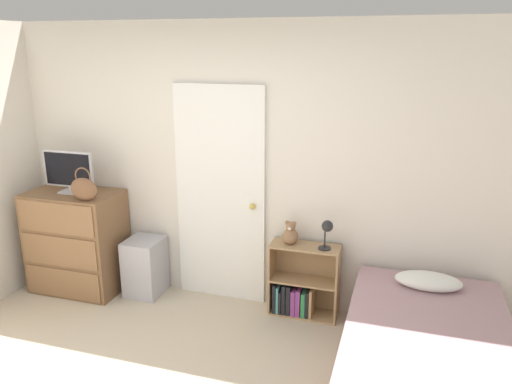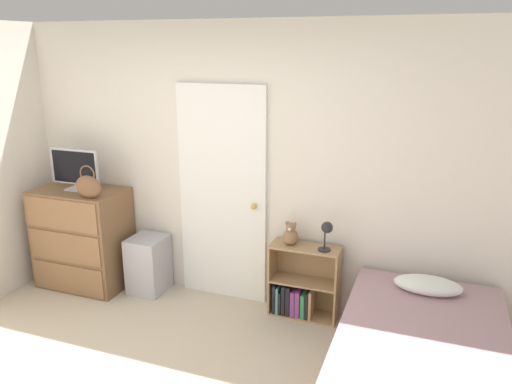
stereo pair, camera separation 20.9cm
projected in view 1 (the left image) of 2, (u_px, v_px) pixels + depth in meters
The scene contains 10 objects.
wall_back at pixel (227, 167), 4.53m from camera, with size 10.00×0.06×2.55m.
door_closed at pixel (220, 196), 4.57m from camera, with size 0.85×0.09×2.02m.
dresser at pixel (77, 241), 4.87m from camera, with size 0.87×0.54×0.99m.
tv at pixel (68, 171), 4.68m from camera, with size 0.52×0.16×0.40m.
handbag at pixel (84, 189), 4.45m from camera, with size 0.27×0.09×0.31m.
storage_bin at pixel (145, 267), 4.82m from camera, with size 0.33×0.36×0.56m.
bookshelf at pixel (300, 288), 4.45m from camera, with size 0.61×0.24×0.67m.
teddy_bear at pixel (290, 234), 4.33m from camera, with size 0.14×0.14×0.21m.
desk_lamp at pixel (327, 229), 4.18m from camera, with size 0.12×0.12×0.26m.
bed at pixel (426, 366), 3.36m from camera, with size 1.14×1.98×0.61m.
Camera 1 is at (1.56, -2.15, 2.34)m, focal length 35.00 mm.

